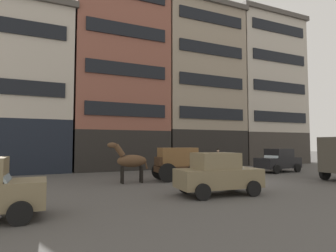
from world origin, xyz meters
The scene contains 11 objects.
ground_plane centered at (0.00, 0.00, 0.00)m, with size 120.00×120.00×0.00m, color #4C4947.
building_far_left centered at (-12.72, 11.07, 6.69)m, with size 8.21×6.43×13.29m.
building_center_left centered at (-4.70, 11.07, 8.66)m, with size 8.55×6.43×17.24m.
building_center_right centered at (3.62, 11.07, 8.25)m, with size 8.80×6.43×16.42m.
building_far_right centered at (12.25, 11.07, 8.51)m, with size 9.16×6.43×16.94m.
cargo_wagon centered at (-3.39, 1.37, 1.15)m, with size 3.00×1.71×1.98m.
draft_horse centered at (-6.34, 1.37, 1.27)m, with size 2.35×0.72×2.30m.
sedan_dark centered at (6.02, 2.52, 0.91)m, with size 3.84×2.16×1.83m.
sedan_parked_curb centered at (-3.84, -3.67, 0.91)m, with size 3.80×2.07×1.83m.
pedestrian_officer centered at (2.85, 6.14, 0.98)m, with size 0.51×0.51×1.79m.
fire_hydrant_curbside centered at (8.74, 5.80, 0.43)m, with size 0.24×0.24×0.83m.
Camera 1 is at (-10.81, -13.97, 2.24)m, focal length 29.66 mm.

